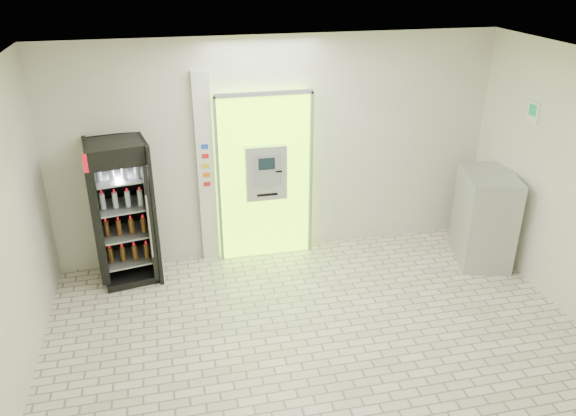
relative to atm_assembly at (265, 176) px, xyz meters
name	(u,v)px	position (x,y,z in m)	size (l,w,h in m)	color
ground	(328,359)	(0.20, -2.41, -1.17)	(6.00, 6.00, 0.00)	beige
room_shell	(333,200)	(0.20, -2.41, 0.67)	(6.00, 6.00, 6.00)	silver
atm_assembly	(265,176)	(0.00, 0.00, 0.00)	(1.30, 0.24, 2.33)	#92FB0D
pillar	(206,171)	(-0.78, 0.04, 0.13)	(0.22, 0.11, 2.60)	silver
beverage_cooler	(124,214)	(-1.86, -0.23, -0.27)	(0.81, 0.76, 1.87)	black
steel_cabinet	(484,217)	(2.87, -0.84, -0.53)	(0.89, 1.09, 1.27)	#A8AAAF
exit_sign	(533,112)	(3.19, -1.01, 0.95)	(0.02, 0.22, 0.26)	white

